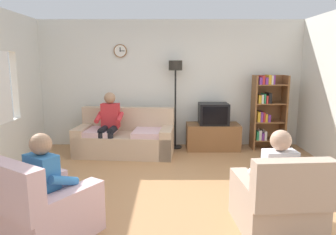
# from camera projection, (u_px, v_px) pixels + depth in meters

# --- Properties ---
(ground_plane) EXTENTS (12.00, 12.00, 0.00)m
(ground_plane) POSITION_uv_depth(u_px,v_px,m) (173.00, 193.00, 4.38)
(ground_plane) COLOR #B27F51
(back_wall_assembly) EXTENTS (6.20, 0.17, 2.70)m
(back_wall_assembly) POSITION_uv_depth(u_px,v_px,m) (171.00, 84.00, 6.76)
(back_wall_assembly) COLOR silver
(back_wall_assembly) RESTS_ON ground_plane
(couch) EXTENTS (1.97, 1.04, 0.90)m
(couch) POSITION_uv_depth(u_px,v_px,m) (126.00, 139.00, 6.18)
(couch) COLOR tan
(couch) RESTS_ON ground_plane
(tv_stand) EXTENTS (1.10, 0.56, 0.54)m
(tv_stand) POSITION_uv_depth(u_px,v_px,m) (213.00, 136.00, 6.54)
(tv_stand) COLOR brown
(tv_stand) RESTS_ON ground_plane
(tv) EXTENTS (0.60, 0.49, 0.44)m
(tv) POSITION_uv_depth(u_px,v_px,m) (214.00, 114.00, 6.43)
(tv) COLOR black
(tv) RESTS_ON tv_stand
(bookshelf) EXTENTS (0.68, 0.36, 1.56)m
(bookshelf) POSITION_uv_depth(u_px,v_px,m) (267.00, 110.00, 6.51)
(bookshelf) COLOR brown
(bookshelf) RESTS_ON ground_plane
(floor_lamp) EXTENTS (0.28, 0.28, 1.85)m
(floor_lamp) POSITION_uv_depth(u_px,v_px,m) (176.00, 80.00, 6.44)
(floor_lamp) COLOR black
(floor_lamp) RESTS_ON ground_plane
(armchair_near_window) EXTENTS (1.15, 1.17, 0.90)m
(armchair_near_window) POSITION_uv_depth(u_px,v_px,m) (46.00, 211.00, 3.22)
(armchair_near_window) COLOR beige
(armchair_near_window) RESTS_ON ground_plane
(armchair_near_bookshelf) EXTENTS (0.86, 0.94, 0.90)m
(armchair_near_bookshelf) POSITION_uv_depth(u_px,v_px,m) (277.00, 205.00, 3.36)
(armchair_near_bookshelf) COLOR tan
(armchair_near_bookshelf) RESTS_ON ground_plane
(person_on_couch) EXTENTS (0.54, 0.56, 1.24)m
(person_on_couch) POSITION_uv_depth(u_px,v_px,m) (110.00, 121.00, 6.01)
(person_on_couch) COLOR red
(person_on_couch) RESTS_ON ground_plane
(person_in_left_armchair) EXTENTS (0.61, 0.64, 1.12)m
(person_in_left_armchair) POSITION_uv_depth(u_px,v_px,m) (51.00, 180.00, 3.24)
(person_in_left_armchair) COLOR #3372B2
(person_in_left_armchair) RESTS_ON ground_plane
(person_in_right_armchair) EXTENTS (0.53, 0.56, 1.12)m
(person_in_right_armchair) POSITION_uv_depth(u_px,v_px,m) (276.00, 174.00, 3.39)
(person_in_right_armchair) COLOR silver
(person_in_right_armchair) RESTS_ON ground_plane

